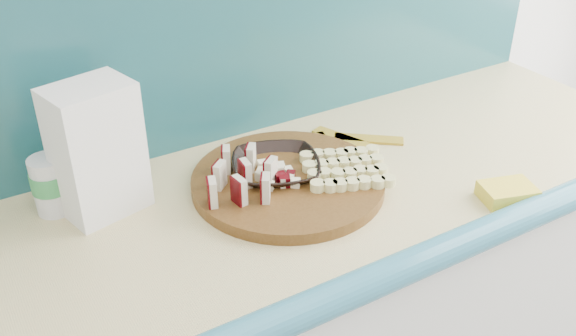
{
  "coord_description": "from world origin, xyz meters",
  "views": [
    {
      "loc": [
        -0.29,
        0.57,
        1.63
      ],
      "look_at": [
        0.28,
        1.52,
        0.95
      ],
      "focal_mm": 40.0,
      "sensor_mm": 36.0,
      "label": 1
    }
  ],
  "objects": [
    {
      "name": "sponge",
      "position": [
        0.63,
        1.26,
        0.93
      ],
      "size": [
        0.12,
        0.1,
        0.03
      ],
      "primitive_type": "cube",
      "rotation": [
        0.0,
        0.0,
        -0.3
      ],
      "color": "yellow",
      "rests_on": "kitchen_counter"
    },
    {
      "name": "apple_chunks",
      "position": [
        0.26,
        1.53,
        0.94
      ],
      "size": [
        0.07,
        0.07,
        0.02
      ],
      "color": "#F4E5C3",
      "rests_on": "cutting_board"
    },
    {
      "name": "cutting_board",
      "position": [
        0.28,
        1.52,
        0.92
      ],
      "size": [
        0.52,
        0.52,
        0.02
      ],
      "primitive_type": "cylinder",
      "rotation": [
        0.0,
        0.0,
        -0.39
      ],
      "color": "#46280F",
      "rests_on": "kitchen_counter"
    },
    {
      "name": "brown_bowl",
      "position": [
        0.28,
        1.56,
        0.93
      ],
      "size": [
        0.24,
        0.24,
        0.04
      ],
      "primitive_type": "imported",
      "rotation": [
        0.0,
        0.0,
        -0.38
      ],
      "color": "black",
      "rests_on": "kitchen_counter"
    },
    {
      "name": "apple_wedges",
      "position": [
        0.18,
        1.54,
        0.96
      ],
      "size": [
        0.16,
        0.17,
        0.05
      ],
      "color": "beige",
      "rests_on": "cutting_board"
    },
    {
      "name": "banana_slices",
      "position": [
        0.39,
        1.48,
        0.94
      ],
      "size": [
        0.21,
        0.19,
        0.02
      ],
      "color": "#DDD587",
      "rests_on": "cutting_board"
    },
    {
      "name": "banana_peel",
      "position": [
        0.49,
        1.61,
        0.91
      ],
      "size": [
        0.22,
        0.18,
        0.01
      ],
      "rotation": [
        0.0,
        0.0,
        0.2
      ],
      "color": "gold",
      "rests_on": "kitchen_counter"
    },
    {
      "name": "backsplash",
      "position": [
        0.1,
        1.79,
        1.16
      ],
      "size": [
        2.2,
        0.02,
        0.5
      ],
      "primitive_type": "cube",
      "color": "teal",
      "rests_on": "kitchen_counter"
    },
    {
      "name": "canister",
      "position": [
        -0.15,
        1.68,
        0.97
      ],
      "size": [
        0.07,
        0.07,
        0.12
      ],
      "rotation": [
        0.0,
        0.0,
        -0.3
      ],
      "color": "silver",
      "rests_on": "kitchen_counter"
    },
    {
      "name": "flour_bag",
      "position": [
        -0.06,
        1.64,
        1.04
      ],
      "size": [
        0.17,
        0.14,
        0.26
      ],
      "primitive_type": "cube",
      "rotation": [
        0.0,
        0.0,
        0.24
      ],
      "color": "white",
      "rests_on": "kitchen_counter"
    }
  ]
}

